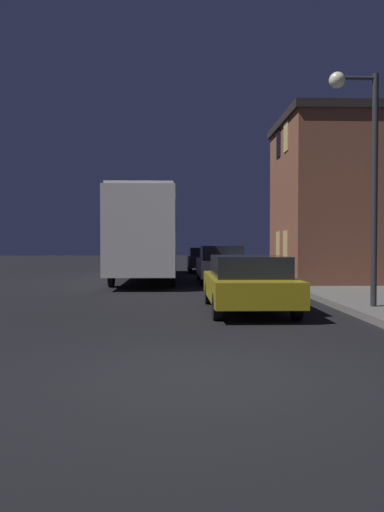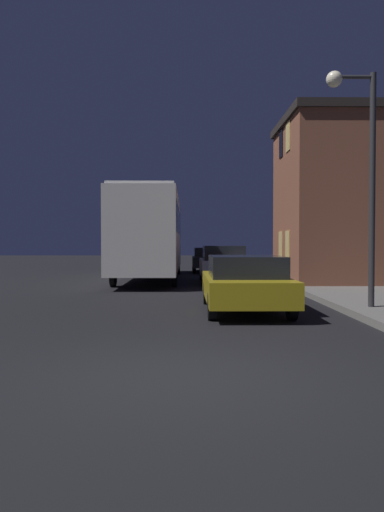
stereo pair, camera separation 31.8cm
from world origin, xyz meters
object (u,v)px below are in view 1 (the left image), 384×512
(car_near_lane, at_px, (248,282))
(car_mid_lane, at_px, (220,264))
(streetlamp, at_px, (362,152))
(bus, at_px, (148,230))
(car_far_lane, at_px, (204,259))

(car_near_lane, bearing_deg, car_mid_lane, 89.38)
(streetlamp, bearing_deg, bus, 117.03)
(car_near_lane, relative_size, car_far_lane, 0.99)
(streetlamp, height_order, car_far_lane, streetlamp)
(car_near_lane, relative_size, car_mid_lane, 0.97)
(car_far_lane, bearing_deg, streetlamp, -80.63)
(car_far_lane, bearing_deg, bus, -116.38)
(car_mid_lane, xyz_separation_m, car_far_lane, (-0.25, 7.63, -0.05))
(bus, xyz_separation_m, car_far_lane, (2.84, 5.73, -1.49))
(bus, relative_size, car_near_lane, 2.70)
(streetlamp, height_order, car_mid_lane, streetlamp)
(bus, height_order, car_far_lane, bus)
(car_near_lane, bearing_deg, streetlamp, -9.32)
(car_mid_lane, bearing_deg, car_near_lane, -90.62)
(streetlamp, xyz_separation_m, car_far_lane, (-2.76, 16.71, -3.03))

